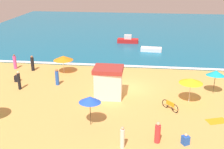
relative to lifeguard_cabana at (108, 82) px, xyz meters
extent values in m
plane|color=#E0A856|center=(1.85, 2.22, -1.44)|extent=(60.00, 60.00, 0.00)
cube|color=#146B93|center=(1.85, 30.22, -1.39)|extent=(60.00, 44.00, 0.10)
cube|color=white|center=(1.85, 8.52, -1.33)|extent=(57.00, 0.70, 0.01)
cube|color=white|center=(0.00, 0.00, -0.21)|extent=(2.50, 2.20, 2.46)
cube|color=#A5332D|center=(0.00, 0.00, 1.20)|extent=(2.60, 2.26, 0.37)
cylinder|color=silver|center=(7.16, -0.28, -0.35)|extent=(0.05, 0.05, 2.17)
cone|color=yellow|center=(7.16, -0.28, 0.58)|extent=(2.85, 2.85, 0.42)
cylinder|color=#4C3823|center=(9.69, 1.92, -0.33)|extent=(0.05, 0.05, 2.21)
cone|color=#19B7C6|center=(9.69, 1.92, 0.58)|extent=(2.01, 2.04, 0.67)
cylinder|color=#4C3823|center=(-0.67, -5.04, -0.30)|extent=(0.05, 0.05, 2.28)
cone|color=blue|center=(-0.67, -5.04, 0.66)|extent=(2.11, 2.12, 0.55)
cylinder|color=silver|center=(-5.79, 5.58, -0.47)|extent=(0.05, 0.05, 1.94)
cone|color=orange|center=(-5.79, 5.58, 0.31)|extent=(3.06, 3.06, 0.50)
torus|color=black|center=(5.76, -2.32, -1.11)|extent=(0.52, 0.58, 0.72)
torus|color=black|center=(5.04, -1.49, -1.11)|extent=(0.52, 0.58, 0.72)
cube|color=orange|center=(5.40, -1.91, -0.89)|extent=(0.63, 0.70, 0.36)
cylinder|color=#D84CA5|center=(-11.85, 6.26, -0.68)|extent=(0.52, 0.52, 1.52)
sphere|color=brown|center=(-11.85, 6.26, 0.19)|extent=(0.23, 0.23, 0.23)
cube|color=blue|center=(6.05, -6.72, -1.13)|extent=(0.60, 0.60, 0.62)
sphere|color=beige|center=(6.05, -6.72, -0.72)|extent=(0.21, 0.21, 0.21)
cylinder|color=black|center=(-8.76, 0.60, -0.62)|extent=(0.41, 0.41, 1.64)
sphere|color=beige|center=(-8.76, 0.60, 0.31)|extent=(0.24, 0.24, 0.24)
cylinder|color=white|center=(1.92, -7.62, -0.76)|extent=(0.41, 0.41, 1.36)
sphere|color=#DBA884|center=(1.92, -7.62, 0.03)|extent=(0.22, 0.22, 0.22)
cylinder|color=blue|center=(-5.48, 2.12, -0.72)|extent=(0.37, 0.37, 1.43)
sphere|color=#9E6B47|center=(-5.48, 2.12, 0.12)|extent=(0.28, 0.28, 0.28)
cube|color=black|center=(-9.91, 2.45, -1.11)|extent=(0.43, 0.43, 0.66)
sphere|color=#9E6B47|center=(-9.91, 2.45, -0.68)|extent=(0.21, 0.21, 0.21)
cylinder|color=black|center=(-9.55, 5.88, -0.66)|extent=(0.45, 0.45, 1.55)
sphere|color=#9E6B47|center=(-9.55, 5.88, 0.23)|extent=(0.26, 0.26, 0.26)
cylinder|color=red|center=(4.20, -6.73, -0.79)|extent=(0.52, 0.52, 1.30)
sphere|color=#DBA884|center=(4.20, -6.73, -0.02)|extent=(0.26, 0.26, 0.26)
cube|color=orange|center=(8.83, -3.39, -1.43)|extent=(1.74, 1.33, 0.01)
cube|color=red|center=(0.45, 19.73, -1.02)|extent=(3.26, 1.23, 0.63)
cube|color=silver|center=(0.45, 19.73, -0.38)|extent=(1.14, 0.74, 0.65)
cube|color=white|center=(4.05, 15.30, -1.07)|extent=(2.99, 1.48, 0.54)
camera|label=1|loc=(3.08, -22.78, 9.44)|focal=44.35mm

